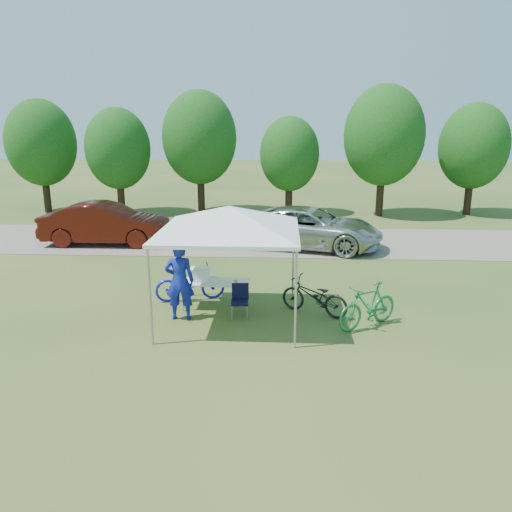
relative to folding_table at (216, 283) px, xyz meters
The scene contains 14 objects.
ground 1.09m from the folding_table, 59.24° to the right, with size 100.00×100.00×0.00m, color #2D5119.
gravel_strip 7.28m from the folding_table, 86.44° to the left, with size 24.00×5.00×0.02m, color gray.
canopy 2.20m from the folding_table, 59.24° to the right, with size 4.53×4.53×3.00m.
treeline 13.60m from the folding_table, 89.33° to the left, with size 24.89×4.28×6.30m.
folding_table is the anchor object (origin of this frame).
folding_chair 0.90m from the folding_table, 41.14° to the right, with size 0.43×0.45×0.80m.
cooler 0.44m from the folding_table, behind, with size 0.48×0.32×0.34m.
ice_cream_cup 0.52m from the folding_table, ahead, with size 0.08×0.08×0.06m, color gold.
cyclist 1.13m from the folding_table, 132.70° to the right, with size 0.69×0.45×1.88m, color #13209C.
bike_blue 0.89m from the folding_table, 147.82° to the left, with size 0.63×1.81×0.95m, color #1E17CB.
bike_green 3.79m from the folding_table, 16.44° to the right, with size 0.49×1.72×1.04m, color #1B7D3E.
bike_dark 2.48m from the folding_table, ahead, with size 0.60×1.73×0.91m, color black.
minivan 6.86m from the folding_table, 67.22° to the left, with size 2.46×5.34×1.48m, color #BABAB5.
sedan 8.16m from the folding_table, 128.10° to the left, with size 1.67×4.78×1.58m, color #45100B.
Camera 1 is at (1.21, -11.08, 4.58)m, focal length 35.00 mm.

